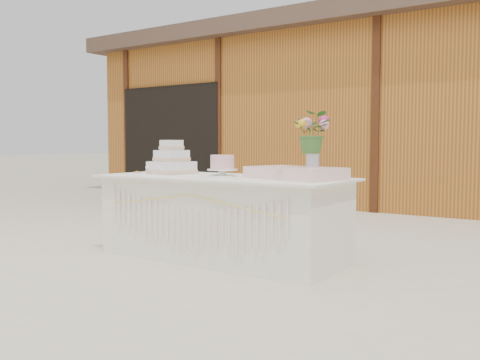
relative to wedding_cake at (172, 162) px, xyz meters
name	(u,v)px	position (x,y,z in m)	size (l,w,h in m)	color
ground	(222,258)	(0.67, -0.06, -0.89)	(80.00, 80.00, 0.00)	beige
barn	(414,110)	(0.66, 5.93, 0.79)	(12.60, 4.60, 3.30)	#A56122
cake_table	(222,217)	(0.67, -0.06, -0.50)	(2.40, 1.00, 0.77)	white
wedding_cake	(172,162)	(0.00, 0.00, 0.00)	(0.42, 0.42, 0.34)	white
pink_cake_stand	(222,165)	(0.70, -0.09, 0.00)	(0.28, 0.28, 0.20)	white
satin_runner	(295,173)	(1.40, 0.02, -0.06)	(0.82, 0.48, 0.10)	beige
flower_vase	(313,157)	(1.53, 0.10, 0.07)	(0.12, 0.12, 0.16)	silver
bouquet	(313,127)	(1.53, 0.10, 0.33)	(0.33, 0.28, 0.36)	#325E25
loose_flowers	(147,172)	(-0.38, 0.04, -0.11)	(0.15, 0.37, 0.02)	pink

